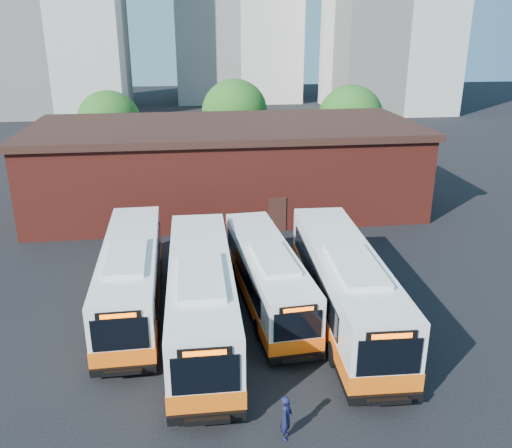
{
  "coord_description": "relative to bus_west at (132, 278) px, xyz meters",
  "views": [
    {
      "loc": [
        -2.9,
        -20.2,
        13.28
      ],
      "look_at": [
        0.55,
        6.34,
        3.42
      ],
      "focal_mm": 38.0,
      "sensor_mm": 36.0,
      "label": 1
    }
  ],
  "objects": [
    {
      "name": "bus_mideast",
      "position": [
        6.68,
        -0.5,
        -0.13
      ],
      "size": [
        3.25,
        11.72,
        3.16
      ],
      "rotation": [
        0.0,
        0.0,
        0.08
      ],
      "color": "white",
      "rests_on": "ground"
    },
    {
      "name": "ground",
      "position": [
        5.88,
        -4.46,
        -1.56
      ],
      "size": [
        220.0,
        220.0,
        0.0
      ],
      "primitive_type": "plane",
      "color": "black"
    },
    {
      "name": "tree_mid",
      "position": [
        7.88,
        29.54,
        3.52
      ],
      "size": [
        6.56,
        6.56,
        8.36
      ],
      "color": "#382314",
      "rests_on": "ground"
    },
    {
      "name": "depot_building",
      "position": [
        5.88,
        15.54,
        1.69
      ],
      "size": [
        28.6,
        12.6,
        6.4
      ],
      "color": "maroon",
      "rests_on": "ground"
    },
    {
      "name": "bus_east",
      "position": [
        10.02,
        -2.59,
        0.11
      ],
      "size": [
        3.3,
        13.64,
        3.69
      ],
      "rotation": [
        0.0,
        0.0,
        -0.04
      ],
      "color": "white",
      "rests_on": "ground"
    },
    {
      "name": "tree_west",
      "position": [
        -4.12,
        27.54,
        3.08
      ],
      "size": [
        6.0,
        6.0,
        7.65
      ],
      "color": "#382314",
      "rests_on": "ground"
    },
    {
      "name": "tree_east",
      "position": [
        18.88,
        26.54,
        3.27
      ],
      "size": [
        6.24,
        6.24,
        7.96
      ],
      "color": "#382314",
      "rests_on": "ground"
    },
    {
      "name": "bus_west",
      "position": [
        0.0,
        0.0,
        0.0
      ],
      "size": [
        2.85,
        12.71,
        3.44
      ],
      "rotation": [
        0.0,
        0.0,
        0.02
      ],
      "color": "white",
      "rests_on": "ground"
    },
    {
      "name": "bus_midwest",
      "position": [
        3.34,
        -2.79,
        0.1
      ],
      "size": [
        2.96,
        13.53,
        3.67
      ],
      "rotation": [
        0.0,
        0.0,
        -0.01
      ],
      "color": "white",
      "rests_on": "ground"
    },
    {
      "name": "transit_worker",
      "position": [
        5.92,
        -10.03,
        -0.74
      ],
      "size": [
        0.61,
        0.71,
        1.64
      ],
      "primitive_type": "imported",
      "rotation": [
        0.0,
        0.0,
        1.14
      ],
      "color": "#131537",
      "rests_on": "ground"
    }
  ]
}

